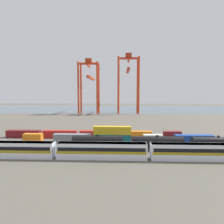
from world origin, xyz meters
TOP-DOWN VIEW (x-y plane):
  - ground_plane at (0.00, 40.00)m, footprint 420.00×420.00m
  - harbour_water at (0.00, 143.06)m, footprint 400.00×110.00m
  - passenger_train at (-7.07, -22.88)m, footprint 67.12×3.14m
  - freight_tank_row at (24.39, -14.59)m, footprint 81.00×2.77m
  - shipping_container_0 at (-31.44, -5.54)m, footprint 6.04×2.44m
  - shipping_container_1 at (-18.34, -5.54)m, footprint 12.10×2.44m
  - shipping_container_2 at (-5.25, -5.54)m, footprint 12.10×2.44m
  - shipping_container_3 at (-5.25, -5.54)m, footprint 12.10×2.44m
  - shipping_container_4 at (7.85, -5.54)m, footprint 6.04×2.44m
  - shipping_container_5 at (20.95, -5.54)m, footprint 12.10×2.44m
  - shipping_container_6 at (-37.45, 0.58)m, footprint 12.10×2.44m
  - shipping_container_7 at (-24.20, 0.58)m, footprint 12.10×2.44m
  - shipping_container_8 at (-10.95, 0.58)m, footprint 12.10×2.44m
  - shipping_container_9 at (2.31, 0.58)m, footprint 12.10×2.44m
  - shipping_container_10 at (15.56, 0.58)m, footprint 6.04×2.44m
  - gantry_crane_west at (-28.18, 98.80)m, footprint 16.35×37.58m
  - gantry_crane_central at (3.37, 98.01)m, footprint 17.14×33.76m

SIDE VIEW (x-z plane):
  - ground_plane at x=0.00m, z-range 0.00..0.00m
  - harbour_water at x=0.00m, z-range 0.00..0.01m
  - shipping_container_0 at x=-31.44m, z-range 0.00..2.60m
  - shipping_container_1 at x=-18.34m, z-range 0.00..2.60m
  - shipping_container_2 at x=-5.25m, z-range 0.00..2.60m
  - shipping_container_4 at x=7.85m, z-range 0.00..2.60m
  - shipping_container_5 at x=20.95m, z-range 0.00..2.60m
  - shipping_container_6 at x=-37.45m, z-range 0.00..2.60m
  - shipping_container_7 at x=-24.20m, z-range 0.00..2.60m
  - shipping_container_8 at x=-10.95m, z-range 0.00..2.60m
  - shipping_container_9 at x=2.31m, z-range 0.00..2.60m
  - shipping_container_10 at x=15.56m, z-range 0.00..2.60m
  - freight_tank_row at x=24.39m, z-range -0.14..4.09m
  - passenger_train at x=-7.07m, z-range 0.19..4.09m
  - shipping_container_3 at x=-5.25m, z-range 2.60..5.20m
  - gantry_crane_west at x=-28.18m, z-range 4.25..47.53m
  - gantry_crane_central at x=3.37m, z-range 5.07..52.24m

